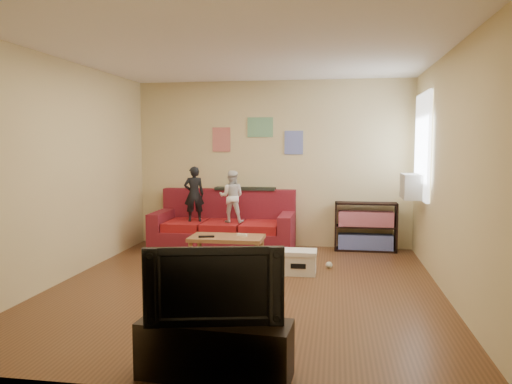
# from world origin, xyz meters

# --- Properties ---
(room_shell) EXTENTS (4.52, 5.02, 2.72)m
(room_shell) POSITION_xyz_m (0.00, 0.00, 1.35)
(room_shell) COLOR brown
(room_shell) RESTS_ON ground
(sofa) EXTENTS (2.20, 1.01, 0.97)m
(sofa) POSITION_xyz_m (-0.71, 2.08, 0.33)
(sofa) COLOR maroon
(sofa) RESTS_ON ground
(child_a) EXTENTS (0.37, 0.30, 0.87)m
(child_a) POSITION_xyz_m (-1.16, 1.90, 0.90)
(child_a) COLOR black
(child_a) RESTS_ON sofa
(child_b) EXTENTS (0.41, 0.33, 0.81)m
(child_b) POSITION_xyz_m (-0.56, 1.90, 0.87)
(child_b) COLOR white
(child_b) RESTS_ON sofa
(coffee_table) EXTENTS (0.98, 0.54, 0.44)m
(coffee_table) POSITION_xyz_m (-0.40, 0.84, 0.38)
(coffee_table) COLOR #96653C
(coffee_table) RESTS_ON ground
(remote) EXTENTS (0.22, 0.11, 0.02)m
(remote) POSITION_xyz_m (-0.65, 0.72, 0.45)
(remote) COLOR black
(remote) RESTS_ON coffee_table
(game_controller) EXTENTS (0.15, 0.08, 0.03)m
(game_controller) POSITION_xyz_m (-0.20, 0.89, 0.46)
(game_controller) COLOR white
(game_controller) RESTS_ON coffee_table
(bookshelf) EXTENTS (0.96, 0.29, 0.77)m
(bookshelf) POSITION_xyz_m (1.50, 2.30, 0.34)
(bookshelf) COLOR black
(bookshelf) RESTS_ON ground
(window) EXTENTS (0.04, 1.08, 1.48)m
(window) POSITION_xyz_m (2.22, 1.65, 1.64)
(window) COLOR white
(window) RESTS_ON room_shell
(ac_unit) EXTENTS (0.28, 0.55, 0.35)m
(ac_unit) POSITION_xyz_m (2.10, 1.65, 1.08)
(ac_unit) COLOR #B7B2A3
(ac_unit) RESTS_ON window
(artwork_left) EXTENTS (0.30, 0.01, 0.40)m
(artwork_left) POSITION_xyz_m (-0.85, 2.48, 1.75)
(artwork_left) COLOR #D87266
(artwork_left) RESTS_ON room_shell
(artwork_center) EXTENTS (0.42, 0.01, 0.32)m
(artwork_center) POSITION_xyz_m (-0.20, 2.48, 1.95)
(artwork_center) COLOR #72B27F
(artwork_center) RESTS_ON room_shell
(artwork_right) EXTENTS (0.30, 0.01, 0.38)m
(artwork_right) POSITION_xyz_m (0.35, 2.48, 1.70)
(artwork_right) COLOR #727FCC
(artwork_right) RESTS_ON room_shell
(file_box) EXTENTS (0.45, 0.34, 0.31)m
(file_box) POSITION_xyz_m (0.58, 0.73, 0.16)
(file_box) COLOR white
(file_box) RESTS_ON ground
(tv_stand) EXTENTS (1.12, 0.43, 0.41)m
(tv_stand) POSITION_xyz_m (0.19, -2.25, 0.21)
(tv_stand) COLOR black
(tv_stand) RESTS_ON ground
(television) EXTENTS (0.98, 0.33, 0.56)m
(television) POSITION_xyz_m (0.19, -2.25, 0.69)
(television) COLOR black
(television) RESTS_ON tv_stand
(tissue) EXTENTS (0.12, 0.12, 0.09)m
(tissue) POSITION_xyz_m (0.96, 1.07, 0.05)
(tissue) COLOR beige
(tissue) RESTS_ON ground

